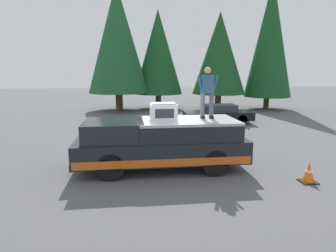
% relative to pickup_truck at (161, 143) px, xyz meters
% --- Properties ---
extents(ground_plane, '(90.00, 90.00, 0.00)m').
position_rel_pickup_truck_xyz_m(ground_plane, '(0.30, -0.25, -0.87)').
color(ground_plane, '#565659').
extents(pickup_truck, '(2.01, 5.54, 1.65)m').
position_rel_pickup_truck_xyz_m(pickup_truck, '(0.00, 0.00, 0.00)').
color(pickup_truck, black).
rests_on(pickup_truck, ground).
extents(compressor_unit, '(0.65, 0.84, 0.56)m').
position_rel_pickup_truck_xyz_m(compressor_unit, '(-0.04, -0.08, 1.05)').
color(compressor_unit, silver).
rests_on(compressor_unit, pickup_truck).
extents(person_on_truck_bed, '(0.29, 0.72, 1.69)m').
position_rel_pickup_truck_xyz_m(person_on_truck_bed, '(0.17, -1.56, 1.68)').
color(person_on_truck_bed, '#4C515B').
rests_on(person_on_truck_bed, pickup_truck).
extents(parked_car_black, '(1.64, 4.10, 1.16)m').
position_rel_pickup_truck_xyz_m(parked_car_black, '(8.05, -4.35, -0.29)').
color(parked_car_black, black).
rests_on(parked_car_black, ground).
extents(traffic_cone, '(0.47, 0.47, 0.62)m').
position_rel_pickup_truck_xyz_m(traffic_cone, '(-1.76, -4.15, -0.58)').
color(traffic_cone, black).
rests_on(traffic_cone, ground).
extents(conifer_far_left, '(3.75, 3.75, 10.40)m').
position_rel_pickup_truck_xyz_m(conifer_far_left, '(14.16, -10.30, 4.84)').
color(conifer_far_left, '#4C3826').
rests_on(conifer_far_left, ground).
extents(conifer_left, '(4.21, 4.21, 7.71)m').
position_rel_pickup_truck_xyz_m(conifer_left, '(14.21, -6.16, 3.63)').
color(conifer_left, '#4C3826').
rests_on(conifer_left, ground).
extents(conifer_center_left, '(3.99, 3.99, 8.04)m').
position_rel_pickup_truck_xyz_m(conifer_center_left, '(15.74, -1.42, 3.76)').
color(conifer_center_left, '#4C3826').
rests_on(conifer_center_left, ground).
extents(conifer_center_right, '(4.73, 4.73, 9.80)m').
position_rel_pickup_truck_xyz_m(conifer_center_right, '(14.97, 1.83, 4.73)').
color(conifer_center_right, '#4C3826').
rests_on(conifer_center_right, ground).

